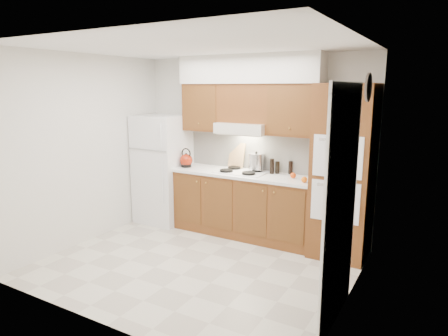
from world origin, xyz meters
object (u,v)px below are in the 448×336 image
oven_cabinet (343,172)px  kettle (186,160)px  fridge (163,169)px  stock_pot (256,162)px

oven_cabinet → kettle: size_ratio=11.27×
fridge → stock_pot: (1.55, 0.21, 0.23)m
fridge → stock_pot: 1.58m
fridge → kettle: bearing=-3.1°
kettle → stock_pot: (1.08, 0.23, 0.04)m
fridge → stock_pot: bearing=7.6°
stock_pot → kettle: bearing=-167.7°
fridge → stock_pot: fridge is taller
kettle → stock_pot: 1.10m
fridge → oven_cabinet: oven_cabinet is taller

